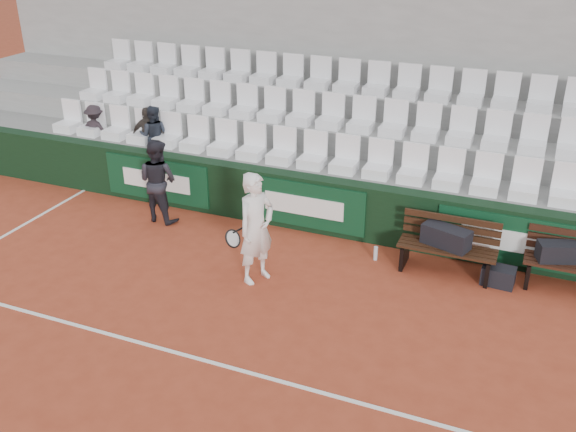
# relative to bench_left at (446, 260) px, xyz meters

# --- Properties ---
(ground) EXTENTS (80.00, 80.00, 0.00)m
(ground) POSITION_rel_bench_left_xyz_m (-2.35, -3.37, -0.23)
(ground) COLOR #A53E25
(ground) RESTS_ON ground
(court_baseline) EXTENTS (18.00, 0.06, 0.01)m
(court_baseline) POSITION_rel_bench_left_xyz_m (-2.35, -3.37, -0.22)
(court_baseline) COLOR white
(court_baseline) RESTS_ON ground
(back_barrier) EXTENTS (18.00, 0.34, 1.00)m
(back_barrier) POSITION_rel_bench_left_xyz_m (-2.28, 0.63, 0.28)
(back_barrier) COLOR black
(back_barrier) RESTS_ON ground
(grandstand_tier_front) EXTENTS (18.00, 0.95, 1.00)m
(grandstand_tier_front) POSITION_rel_bench_left_xyz_m (-2.35, 1.26, 0.28)
(grandstand_tier_front) COLOR gray
(grandstand_tier_front) RESTS_ON ground
(grandstand_tier_mid) EXTENTS (18.00, 0.95, 1.45)m
(grandstand_tier_mid) POSITION_rel_bench_left_xyz_m (-2.35, 2.21, 0.50)
(grandstand_tier_mid) COLOR gray
(grandstand_tier_mid) RESTS_ON ground
(grandstand_tier_back) EXTENTS (18.00, 0.95, 1.90)m
(grandstand_tier_back) POSITION_rel_bench_left_xyz_m (-2.35, 3.16, 0.72)
(grandstand_tier_back) COLOR gray
(grandstand_tier_back) RESTS_ON ground
(grandstand_rear_wall) EXTENTS (18.00, 0.30, 4.40)m
(grandstand_rear_wall) POSITION_rel_bench_left_xyz_m (-2.35, 3.78, 1.98)
(grandstand_rear_wall) COLOR gray
(grandstand_rear_wall) RESTS_ON ground
(seat_row_front) EXTENTS (11.90, 0.44, 0.63)m
(seat_row_front) POSITION_rel_bench_left_xyz_m (-2.35, 1.08, 1.09)
(seat_row_front) COLOR white
(seat_row_front) RESTS_ON grandstand_tier_front
(seat_row_mid) EXTENTS (11.90, 0.44, 0.63)m
(seat_row_mid) POSITION_rel_bench_left_xyz_m (-2.35, 2.03, 1.54)
(seat_row_mid) COLOR white
(seat_row_mid) RESTS_ON grandstand_tier_mid
(seat_row_back) EXTENTS (11.90, 0.44, 0.63)m
(seat_row_back) POSITION_rel_bench_left_xyz_m (-2.35, 2.98, 1.99)
(seat_row_back) COLOR silver
(seat_row_back) RESTS_ON grandstand_tier_back
(bench_left) EXTENTS (1.50, 0.56, 0.45)m
(bench_left) POSITION_rel_bench_left_xyz_m (0.00, 0.00, 0.00)
(bench_left) COLOR #331B0F
(bench_left) RESTS_ON ground
(bench_right) EXTENTS (1.50, 0.56, 0.45)m
(bench_right) POSITION_rel_bench_left_xyz_m (1.87, 0.18, 0.00)
(bench_right) COLOR #371A10
(bench_right) RESTS_ON ground
(sports_bag_left) EXTENTS (0.80, 0.53, 0.32)m
(sports_bag_left) POSITION_rel_bench_left_xyz_m (-0.04, 0.04, 0.38)
(sports_bag_left) COLOR black
(sports_bag_left) RESTS_ON bench_left
(sports_bag_right) EXTENTS (0.68, 0.48, 0.29)m
(sports_bag_right) POSITION_rel_bench_left_xyz_m (1.59, 0.22, 0.37)
(sports_bag_right) COLOR black
(sports_bag_right) RESTS_ON bench_right
(sports_bag_ground) EXTENTS (0.50, 0.33, 0.30)m
(sports_bag_ground) POSITION_rel_bench_left_xyz_m (0.80, -0.05, -0.08)
(sports_bag_ground) COLOR black
(sports_bag_ground) RESTS_ON ground
(water_bottle_near) EXTENTS (0.07, 0.07, 0.24)m
(water_bottle_near) POSITION_rel_bench_left_xyz_m (-1.12, -0.02, -0.11)
(water_bottle_near) COLOR silver
(water_bottle_near) RESTS_ON ground
(water_bottle_far) EXTENTS (0.07, 0.07, 0.26)m
(water_bottle_far) POSITION_rel_bench_left_xyz_m (0.75, -0.14, -0.09)
(water_bottle_far) COLOR silver
(water_bottle_far) RESTS_ON ground
(tennis_player) EXTENTS (0.82, 0.75, 1.75)m
(tennis_player) POSITION_rel_bench_left_xyz_m (-2.65, -1.29, 0.65)
(tennis_player) COLOR white
(tennis_player) RESTS_ON ground
(ball_kid) EXTENTS (0.81, 0.67, 1.54)m
(ball_kid) POSITION_rel_bench_left_xyz_m (-5.17, -0.05, 0.55)
(ball_kid) COLOR black
(ball_kid) RESTS_ON ground
(spectator_a) EXTENTS (0.71, 0.44, 1.06)m
(spectator_a) POSITION_rel_bench_left_xyz_m (-7.39, 1.13, 1.30)
(spectator_a) COLOR black
(spectator_a) RESTS_ON grandstand_tier_front
(spectator_b) EXTENTS (0.73, 0.51, 1.15)m
(spectator_b) POSITION_rel_bench_left_xyz_m (-6.11, 1.13, 1.35)
(spectator_b) COLOR #342E2A
(spectator_b) RESTS_ON grandstand_tier_front
(spectator_c) EXTENTS (0.69, 0.61, 1.19)m
(spectator_c) POSITION_rel_bench_left_xyz_m (-5.99, 1.13, 1.37)
(spectator_c) COLOR #1F252F
(spectator_c) RESTS_ON grandstand_tier_front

